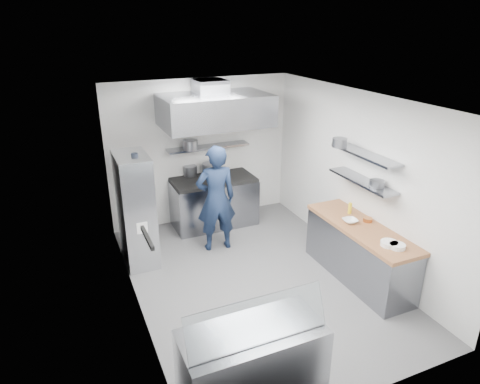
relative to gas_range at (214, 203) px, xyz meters
name	(u,v)px	position (x,y,z in m)	size (l,w,h in m)	color
floor	(255,279)	(-0.10, -2.10, -0.45)	(5.00, 5.00, 0.00)	#49494C
ceiling	(258,99)	(-0.10, -2.10, 2.35)	(5.00, 5.00, 0.00)	silver
wall_back	(201,151)	(-0.10, 0.40, 0.95)	(3.60, 0.02, 2.80)	white
wall_front	(370,289)	(-0.10, -4.60, 0.95)	(3.60, 0.02, 2.80)	white
wall_left	(131,218)	(-1.90, -2.10, 0.95)	(5.00, 0.02, 2.80)	white
wall_right	(357,179)	(1.70, -2.10, 0.95)	(5.00, 0.02, 2.80)	white
gas_range	(214,203)	(0.00, 0.00, 0.00)	(1.60, 0.80, 0.90)	gray
cooktop	(213,180)	(0.00, 0.00, 0.48)	(1.57, 0.78, 0.06)	black
stock_pot_left	(190,171)	(-0.36, 0.32, 0.61)	(0.26, 0.26, 0.20)	slate
stock_pot_mid	(211,169)	(0.02, 0.21, 0.63)	(0.33, 0.33, 0.24)	slate
over_range_shelf	(208,147)	(0.00, 0.24, 1.07)	(1.60, 0.30, 0.04)	gray
shelf_pot_a	(190,145)	(-0.39, 0.14, 1.18)	(0.28, 0.28, 0.18)	slate
extractor_hood	(215,110)	(0.00, -0.18, 1.85)	(1.90, 1.15, 0.55)	gray
hood_duct	(210,87)	(0.00, 0.05, 2.23)	(0.55, 0.55, 0.24)	slate
red_firebox	(137,159)	(-1.35, 0.34, 0.97)	(0.22, 0.10, 0.26)	red
chef	(216,199)	(-0.29, -0.92, 0.49)	(0.69, 0.45, 1.88)	#13203A
wire_rack	(136,210)	(-1.63, -0.78, 0.48)	(0.50, 0.90, 1.85)	silver
rack_bin_a	(141,225)	(-1.63, -1.14, 0.35)	(0.16, 0.21, 0.18)	white
rack_bin_b	(134,189)	(-1.63, -0.81, 0.85)	(0.13, 0.16, 0.14)	yellow
rack_jar	(135,159)	(-1.58, -0.86, 1.35)	(0.11, 0.11, 0.18)	black
knife_strip	(147,238)	(-1.88, -3.00, 1.10)	(0.04, 0.55, 0.05)	black
prep_counter_base	(359,254)	(1.38, -2.70, -0.03)	(0.62, 2.00, 0.84)	gray
prep_counter_top	(362,228)	(1.38, -2.70, 0.42)	(0.65, 2.04, 0.06)	#9D6B3F
plate_stack_a	(389,244)	(1.34, -3.33, 0.48)	(0.24, 0.24, 0.06)	white
plate_stack_b	(397,246)	(1.39, -3.43, 0.48)	(0.21, 0.21, 0.06)	white
copper_pan	(368,220)	(1.56, -2.60, 0.48)	(0.14, 0.14, 0.06)	#BA6D34
squeeze_bottle	(350,208)	(1.49, -2.25, 0.54)	(0.06, 0.06, 0.18)	yellow
mixing_bowl	(350,221)	(1.29, -2.52, 0.48)	(0.22, 0.22, 0.05)	white
wall_shelf_lower	(362,181)	(1.54, -2.40, 1.05)	(0.30, 1.30, 0.04)	gray
wall_shelf_upper	(365,155)	(1.54, -2.40, 1.47)	(0.30, 1.30, 0.04)	gray
shelf_pot_c	(377,183)	(1.54, -2.72, 1.12)	(0.22, 0.22, 0.10)	slate
shelf_pot_d	(340,143)	(1.39, -1.96, 1.56)	(0.23, 0.23, 0.14)	slate
display_case	(252,364)	(-1.10, -4.10, -0.03)	(1.50, 0.70, 0.85)	gray
display_glass	(258,321)	(-1.10, -4.22, 0.62)	(1.47, 0.02, 0.45)	silver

